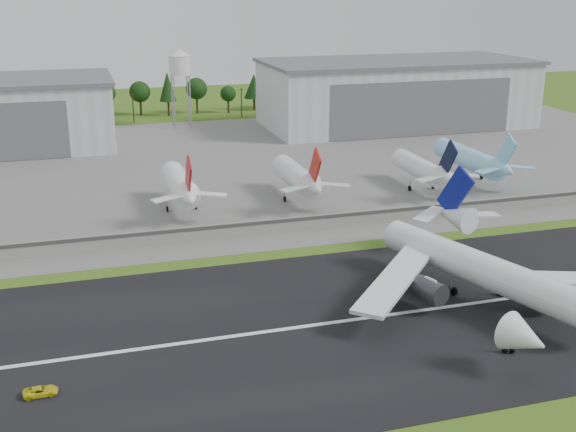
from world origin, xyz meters
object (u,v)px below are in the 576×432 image
object	(u,v)px
main_airliner	(483,278)
parked_jet_skyblue	(475,160)
parked_jet_navy	(425,170)
parked_jet_red_a	(182,187)
ground_vehicle	(41,391)
parked_jet_red_b	(300,178)

from	to	relation	value
main_airliner	parked_jet_skyblue	xyz separation A→B (m)	(40.74, 71.99, 1.34)
parked_jet_navy	parked_jet_skyblue	bearing A→B (deg)	15.94
main_airliner	parked_jet_red_a	bearing A→B (deg)	-76.24
ground_vehicle	parked_jet_red_a	bearing A→B (deg)	-24.44
parked_jet_red_b	parked_jet_navy	size ratio (longest dim) A/B	1.00
ground_vehicle	parked_jet_navy	xyz separation A→B (m)	(95.34, 75.80, 5.28)
parked_jet_red_b	parked_jet_skyblue	bearing A→B (deg)	5.45
main_airliner	parked_jet_red_a	xyz separation A→B (m)	(-41.43, 67.00, 1.48)
main_airliner	parked_jet_red_a	size ratio (longest dim) A/B	1.85
parked_jet_navy	parked_jet_skyblue	world-z (taller)	parked_jet_skyblue
main_airliner	parked_jet_red_b	xyz separation A→B (m)	(-11.72, 66.99, 1.37)
main_airliner	parked_jet_skyblue	distance (m)	82.73
parked_jet_red_a	parked_jet_red_b	size ratio (longest dim) A/B	1.00
parked_jet_skyblue	parked_jet_red_b	bearing A→B (deg)	-174.55
parked_jet_navy	ground_vehicle	bearing A→B (deg)	-141.51
parked_jet_red_b	parked_jet_navy	bearing A→B (deg)	-0.07
parked_jet_red_a	parked_jet_navy	size ratio (longest dim) A/B	1.00
parked_jet_red_a	parked_jet_red_b	xyz separation A→B (m)	(29.71, -0.01, -0.10)
parked_jet_red_a	parked_jet_skyblue	distance (m)	82.32
parked_jet_red_b	parked_jet_skyblue	distance (m)	52.70
parked_jet_red_a	parked_jet_navy	world-z (taller)	parked_jet_red_a
main_airliner	ground_vehicle	xyz separation A→B (m)	(-72.27, -8.85, -4.16)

